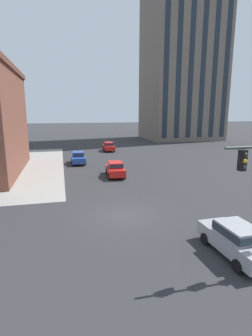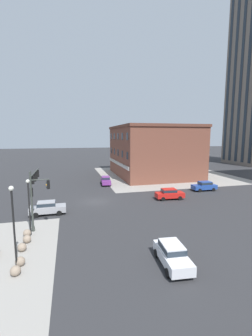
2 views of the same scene
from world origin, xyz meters
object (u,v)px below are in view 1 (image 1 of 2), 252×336
at_px(car_main_northbound_far, 109,146).
at_px(car_cross_far, 78,157).
at_px(car_cross_westbound, 115,168).
at_px(car_main_mid, 236,239).

relative_size(car_main_northbound_far, car_cross_far, 1.01).
height_order(car_cross_westbound, car_cross_far, same).
bearing_deg(car_cross_far, car_cross_westbound, -67.39).
distance_m(car_cross_westbound, car_cross_far, 9.29).
height_order(car_main_mid, car_cross_far, same).
relative_size(car_main_northbound_far, car_main_mid, 1.00).
distance_m(car_main_mid, car_cross_far, 27.18).
height_order(car_main_northbound_far, car_main_mid, same).
relative_size(car_main_mid, car_cross_far, 1.00).
bearing_deg(car_main_mid, car_cross_westbound, 98.08).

